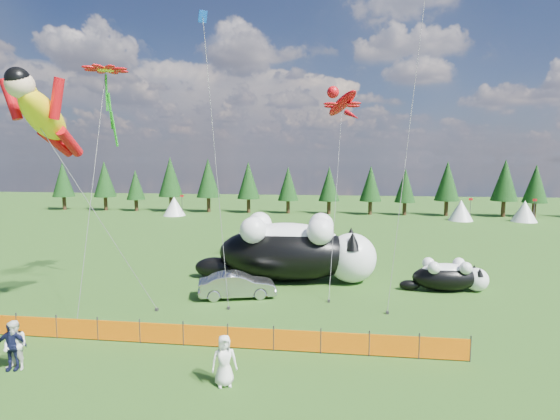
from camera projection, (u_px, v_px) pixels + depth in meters
name	position (u px, v px, depth m)	size (l,w,h in m)	color
ground	(223.00, 322.00, 21.97)	(160.00, 160.00, 0.00)	#0F3509
safety_fence	(205.00, 336.00, 18.96)	(22.06, 0.06, 1.10)	#262626
tree_line	(300.00, 187.00, 65.83)	(90.00, 4.00, 8.00)	black
festival_tents	(377.00, 209.00, 59.77)	(50.00, 3.20, 2.80)	white
cat_large	(295.00, 249.00, 29.27)	(12.34, 4.49, 4.46)	black
cat_small	(449.00, 276.00, 27.07)	(5.44, 2.23, 1.96)	black
car	(237.00, 285.00, 25.75)	(1.58, 4.53, 1.49)	#A9A9AE
spectator_b	(15.00, 346.00, 16.82)	(0.95, 0.56, 1.95)	white
spectator_c	(11.00, 346.00, 16.84)	(1.11, 0.57, 1.90)	#131736
spectator_e	(224.00, 360.00, 15.65)	(0.91, 0.60, 1.87)	white
superhero_kite	(44.00, 116.00, 20.63)	(7.01, 5.64, 12.83)	yellow
gecko_kite	(342.00, 104.00, 33.02)	(5.25, 13.04, 15.62)	red
flower_kite	(106.00, 72.00, 24.87)	(3.31, 6.85, 14.07)	red
diamond_kite_a	(204.00, 35.00, 25.34)	(2.67, 3.75, 17.19)	blue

